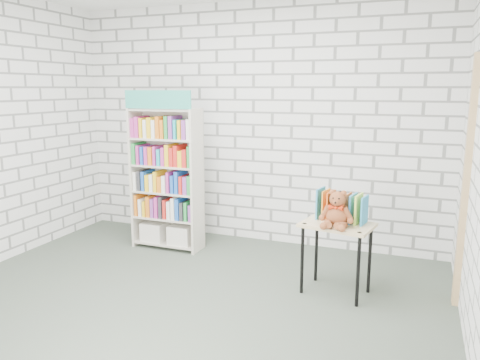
% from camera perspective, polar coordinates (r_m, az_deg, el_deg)
% --- Properties ---
extents(ground, '(4.50, 4.50, 0.00)m').
position_cam_1_polar(ground, '(4.14, -8.08, -15.16)').
color(ground, '#424C40').
rests_on(ground, ground).
extents(room_shell, '(4.52, 4.02, 2.81)m').
position_cam_1_polar(room_shell, '(3.71, -8.84, 10.37)').
color(room_shell, silver).
rests_on(room_shell, ground).
extents(bookshelf, '(0.80, 0.31, 1.80)m').
position_cam_1_polar(bookshelf, '(5.39, -8.89, 0.29)').
color(bookshelf, beige).
rests_on(bookshelf, ground).
extents(display_table, '(0.67, 0.53, 0.65)m').
position_cam_1_polar(display_table, '(4.26, 11.74, -6.38)').
color(display_table, tan).
rests_on(display_table, ground).
extents(table_books, '(0.45, 0.26, 0.25)m').
position_cam_1_polar(table_books, '(4.29, 12.31, -3.27)').
color(table_books, teal).
rests_on(table_books, display_table).
extents(teddy_bear, '(0.30, 0.27, 0.32)m').
position_cam_1_polar(teddy_bear, '(4.11, 11.69, -3.86)').
color(teddy_bear, maroon).
rests_on(teddy_bear, display_table).
extents(door_trim, '(0.05, 0.12, 2.10)m').
position_cam_1_polar(door_trim, '(4.26, 25.82, -0.47)').
color(door_trim, tan).
rests_on(door_trim, ground).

